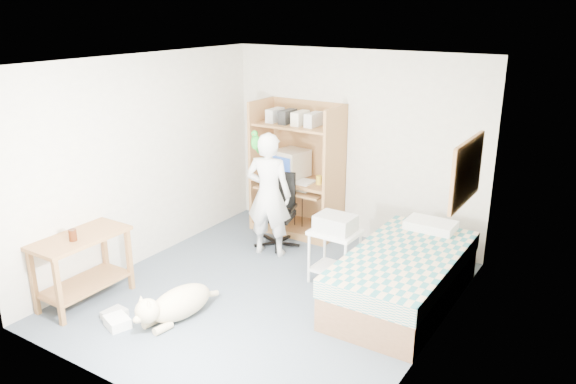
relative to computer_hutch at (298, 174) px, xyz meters
The scene contains 21 objects.
floor 2.05m from the computer_hutch, 68.06° to the right, with size 4.00×4.00×0.00m, color #414C58.
wall_back 0.86m from the computer_hutch, 20.54° to the left, with size 3.60×0.02×2.50m, color beige.
wall_right 3.07m from the computer_hutch, 34.80° to the right, with size 0.02×4.00×2.50m, color beige.
wall_left 2.10m from the computer_hutch, 122.33° to the right, with size 0.02×4.00×2.50m, color beige.
ceiling 2.52m from the computer_hutch, 68.06° to the right, with size 3.60×4.00×0.02m, color white.
computer_hutch is the anchor object (origin of this frame).
bed 2.35m from the computer_hutch, 29.29° to the right, with size 1.02×2.02×0.66m.
side_desk 3.08m from the computer_hutch, 106.14° to the right, with size 0.50×1.00×0.75m.
corkboard 2.69m from the computer_hutch, 18.72° to the right, with size 0.04×0.94×0.66m.
office_chair 0.75m from the computer_hutch, 85.97° to the right, with size 0.53×0.54×0.95m.
person 0.87m from the computer_hutch, 83.21° to the right, with size 0.57×0.38×1.57m, color white.
parrot 1.06m from the computer_hutch, 96.39° to the right, with size 0.12×0.20×0.32m.
dog 2.78m from the computer_hutch, 85.31° to the right, with size 0.44×1.05×0.39m.
printer_cart 1.66m from the computer_hutch, 43.60° to the right, with size 0.53×0.43×0.63m.
printer 1.62m from the computer_hutch, 43.60° to the right, with size 0.42×0.32×0.18m, color #ABABA6.
crt_monitor 0.18m from the computer_hutch, behind, with size 0.45×0.47×0.37m.
keyboard 0.22m from the computer_hutch, 74.13° to the right, with size 0.45×0.16×0.03m, color beige.
pencil_cup 0.39m from the computer_hutch, 13.13° to the right, with size 0.08×0.08×0.12m, color gold.
drink_glass 3.15m from the computer_hutch, 104.71° to the right, with size 0.08×0.08×0.12m, color #3B1809.
floor_box_a 3.21m from the computer_hutch, 93.22° to the right, with size 0.25×0.20×0.10m, color white.
floor_box_b 3.13m from the computer_hutch, 96.18° to the right, with size 0.18×0.22×0.08m, color #B0B0AB.
Camera 1 is at (3.15, -4.55, 3.00)m, focal length 35.00 mm.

